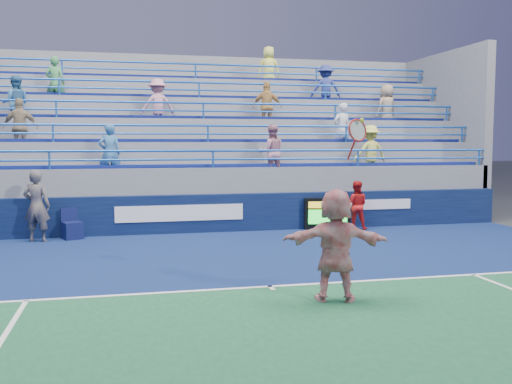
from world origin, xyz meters
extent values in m
plane|color=#333538|center=(0.00, 0.00, 0.00)|extent=(120.00, 120.00, 0.00)
cube|color=#0F254C|center=(0.00, 2.20, 0.01)|extent=(18.00, 8.40, 0.02)
cube|color=white|center=(0.00, 0.00, 0.02)|extent=(11.00, 0.10, 0.01)
cube|color=white|center=(0.00, -0.10, 0.02)|extent=(0.08, 0.30, 0.01)
cube|color=#091233|center=(0.00, 6.50, 0.55)|extent=(18.00, 0.30, 1.10)
cube|color=white|center=(-1.00, 6.34, 0.60)|extent=(3.60, 0.02, 0.45)
cube|color=white|center=(5.20, 6.34, 0.70)|extent=(1.80, 0.02, 0.30)
cube|color=slate|center=(0.00, 9.45, 0.55)|extent=(18.00, 5.60, 1.10)
cube|color=slate|center=(0.00, 9.45, 0.93)|extent=(18.00, 5.60, 1.85)
cube|color=navy|center=(0.00, 7.10, 1.90)|extent=(17.40, 0.45, 0.10)
cylinder|color=blue|center=(0.00, 6.70, 2.35)|extent=(18.00, 0.07, 0.07)
cube|color=slate|center=(0.00, 9.95, 1.30)|extent=(18.00, 4.60, 2.60)
cube|color=navy|center=(0.00, 8.10, 2.65)|extent=(17.40, 0.45, 0.10)
cylinder|color=blue|center=(0.00, 7.70, 3.10)|extent=(18.00, 0.07, 0.07)
cube|color=slate|center=(0.00, 10.45, 1.68)|extent=(18.00, 3.60, 3.35)
cube|color=navy|center=(0.00, 9.10, 3.40)|extent=(17.40, 0.45, 0.10)
cylinder|color=blue|center=(0.00, 8.70, 3.85)|extent=(18.00, 0.07, 0.07)
cube|color=slate|center=(0.00, 10.95, 2.05)|extent=(18.00, 2.60, 4.10)
cube|color=navy|center=(0.00, 10.10, 4.15)|extent=(17.40, 0.45, 0.10)
cylinder|color=blue|center=(0.00, 9.70, 4.60)|extent=(18.00, 0.07, 0.07)
cube|color=slate|center=(0.00, 11.45, 2.42)|extent=(18.00, 1.60, 4.85)
cube|color=navy|center=(0.00, 11.10, 4.90)|extent=(17.40, 0.45, 0.10)
cylinder|color=blue|center=(0.00, 10.70, 5.35)|extent=(18.00, 0.07, 0.07)
imported|color=#F3F860|center=(2.78, 11.10, 5.28)|extent=(0.88, 0.63, 1.70)
imported|color=tan|center=(6.59, 9.10, 3.78)|extent=(0.95, 0.76, 1.70)
imported|color=navy|center=(4.65, 10.10, 4.53)|extent=(1.17, 0.77, 1.70)
imported|color=teal|center=(-5.72, 9.10, 3.78)|extent=(0.87, 0.71, 1.70)
imported|color=#33679B|center=(-2.92, 7.10, 2.28)|extent=(0.64, 0.45, 1.70)
imported|color=#CE8598|center=(-1.42, 9.10, 3.78)|extent=(1.16, 0.76, 1.70)
imported|color=#408C4D|center=(-4.66, 10.10, 4.53)|extent=(0.69, 0.52, 1.70)
imported|color=#BC798E|center=(1.85, 7.10, 2.28)|extent=(0.86, 0.69, 1.70)
imported|color=gray|center=(-5.44, 8.10, 3.03)|extent=(1.03, 0.50, 1.70)
imported|color=silver|center=(4.51, 8.10, 3.03)|extent=(0.69, 0.52, 1.70)
imported|color=tan|center=(2.22, 9.10, 3.78)|extent=(1.06, 0.61, 1.70)
imported|color=#E4DD58|center=(5.08, 7.10, 2.28)|extent=(1.15, 0.73, 1.70)
cube|color=black|center=(3.33, 6.17, 0.47)|extent=(1.37, 0.35, 0.95)
cube|color=gold|center=(3.33, 6.09, 0.76)|extent=(1.16, 0.02, 0.19)
cube|color=#19E533|center=(3.33, 6.09, 0.40)|extent=(1.16, 0.02, 0.43)
cube|color=#0D123F|center=(-3.90, 6.10, 0.24)|extent=(0.62, 0.62, 0.47)
cube|color=#0D123F|center=(-3.90, 6.31, 0.66)|extent=(0.45, 0.23, 0.37)
imported|color=white|center=(0.82, -1.08, 0.93)|extent=(1.81, 1.02, 1.86)
torus|color=#AF1B15|center=(1.17, -1.08, 2.79)|extent=(0.39, 0.22, 0.38)
cylinder|color=#AF1B15|center=(1.07, -1.08, 2.48)|extent=(0.08, 0.21, 0.34)
sphere|color=#D2DE33|center=(1.22, -1.13, 2.95)|extent=(0.07, 0.07, 0.07)
imported|color=#161E3C|center=(-4.75, 5.92, 0.95)|extent=(0.78, 0.61, 1.89)
imported|color=red|center=(4.18, 6.03, 0.73)|extent=(0.86, 0.78, 1.45)
camera|label=1|loc=(-2.48, -9.69, 2.59)|focal=40.00mm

